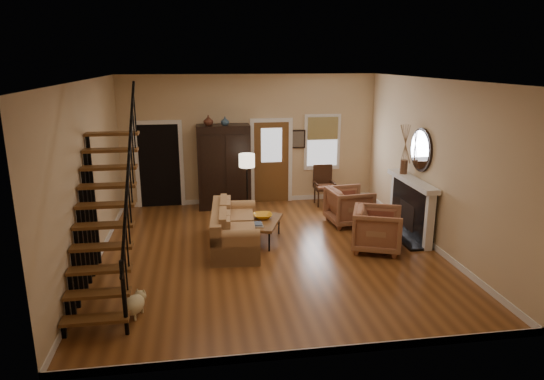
{
  "coord_description": "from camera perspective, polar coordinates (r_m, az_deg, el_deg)",
  "views": [
    {
      "loc": [
        -1.29,
        -8.74,
        3.65
      ],
      "look_at": [
        0.1,
        0.4,
        1.15
      ],
      "focal_mm": 32.0,
      "sensor_mm": 36.0,
      "label": 1
    }
  ],
  "objects": [
    {
      "name": "armchair_left",
      "position": [
        9.74,
        12.29,
        -4.55
      ],
      "size": [
        1.21,
        1.19,
        0.86
      ],
      "primitive_type": "imported",
      "rotation": [
        0.0,
        0.0,
        1.2
      ],
      "color": "brown",
      "rests_on": "ground"
    },
    {
      "name": "vase_a",
      "position": [
        11.88,
        -7.5,
        8.11
      ],
      "size": [
        0.24,
        0.24,
        0.25
      ],
      "primitive_type": "imported",
      "color": "#4C2619",
      "rests_on": "armoire"
    },
    {
      "name": "armchair_right",
      "position": [
        11.15,
        9.08,
        -1.89
      ],
      "size": [
        1.01,
        0.99,
        0.85
      ],
      "primitive_type": "imported",
      "rotation": [
        0.0,
        0.0,
        1.67
      ],
      "color": "brown",
      "rests_on": "ground"
    },
    {
      "name": "sofa",
      "position": [
        9.74,
        -4.38,
        -4.47
      ],
      "size": [
        1.05,
        2.15,
        0.78
      ],
      "primitive_type": null,
      "rotation": [
        0.0,
        0.0,
        -0.07
      ],
      "color": "#A5784B",
      "rests_on": "ground"
    },
    {
      "name": "books",
      "position": [
        9.66,
        -1.74,
        -4.07
      ],
      "size": [
        0.21,
        0.29,
        0.05
      ],
      "primitive_type": null,
      "color": "beige",
      "rests_on": "coffee_table"
    },
    {
      "name": "room",
      "position": [
        10.76,
        -3.81,
        3.6
      ],
      "size": [
        7.0,
        7.33,
        3.3
      ],
      "color": "brown",
      "rests_on": "ground"
    },
    {
      "name": "coffee_table",
      "position": [
        10.04,
        -1.26,
        -4.83
      ],
      "size": [
        1.04,
        1.33,
        0.45
      ],
      "primitive_type": null,
      "rotation": [
        0.0,
        0.0,
        -0.35
      ],
      "color": "brown",
      "rests_on": "ground"
    },
    {
      "name": "floor_lamp",
      "position": [
        11.17,
        -2.94,
        0.28
      ],
      "size": [
        0.4,
        0.4,
        1.58
      ],
      "primitive_type": null,
      "rotation": [
        0.0,
        0.0,
        -0.11
      ],
      "color": "black",
      "rests_on": "ground"
    },
    {
      "name": "fireplace",
      "position": [
        10.65,
        16.25,
        -1.36
      ],
      "size": [
        0.33,
        1.95,
        2.3
      ],
      "color": "black",
      "rests_on": "ground"
    },
    {
      "name": "side_chair",
      "position": [
        12.51,
        6.18,
        0.51
      ],
      "size": [
        0.54,
        0.54,
        1.02
      ],
      "primitive_type": null,
      "color": "#331D10",
      "rests_on": "ground"
    },
    {
      "name": "vase_b",
      "position": [
        11.9,
        -5.56,
        8.09
      ],
      "size": [
        0.2,
        0.2,
        0.21
      ],
      "primitive_type": "imported",
      "color": "#334C60",
      "rests_on": "armoire"
    },
    {
      "name": "armoire",
      "position": [
        12.19,
        -5.68,
        2.74
      ],
      "size": [
        1.3,
        0.6,
        2.1
      ],
      "primitive_type": null,
      "color": "black",
      "rests_on": "ground"
    },
    {
      "name": "bowl",
      "position": [
        10.1,
        -1.1,
        -3.07
      ],
      "size": [
        0.4,
        0.4,
        0.1
      ],
      "primitive_type": "imported",
      "color": "orange",
      "rests_on": "coffee_table"
    },
    {
      "name": "dog",
      "position": [
        7.54,
        -15.92,
        -13.0
      ],
      "size": [
        0.41,
        0.53,
        0.34
      ],
      "primitive_type": null,
      "rotation": [
        0.0,
        0.0,
        -0.34
      ],
      "color": "beige",
      "rests_on": "ground"
    },
    {
      "name": "staircase",
      "position": [
        7.86,
        -19.25,
        -0.86
      ],
      "size": [
        0.94,
        2.8,
        3.2
      ],
      "primitive_type": null,
      "color": "brown",
      "rests_on": "ground"
    }
  ]
}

